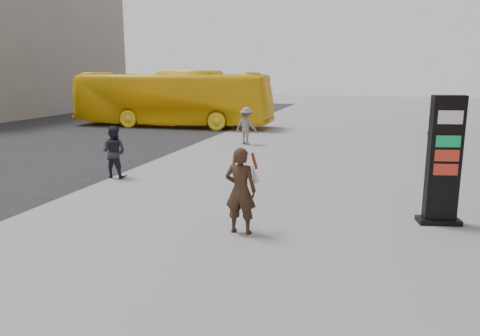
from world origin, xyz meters
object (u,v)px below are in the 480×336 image
(bus, at_px, (173,99))
(pedestrian_a, at_px, (114,152))
(pedestrian_b, at_px, (246,126))
(info_pylon, at_px, (444,161))
(pedestrian_c, at_px, (438,135))
(woman, at_px, (241,189))

(bus, bearing_deg, pedestrian_a, -165.29)
(pedestrian_a, distance_m, pedestrian_b, 7.38)
(pedestrian_a, xyz_separation_m, pedestrian_b, (2.01, 7.10, 0.02))
(info_pylon, relative_size, pedestrian_b, 1.68)
(bus, distance_m, pedestrian_c, 14.52)
(woman, bearing_deg, bus, -60.85)
(woman, xyz_separation_m, pedestrian_a, (-4.91, 3.52, -0.11))
(bus, height_order, pedestrian_b, bus)
(pedestrian_b, bearing_deg, pedestrian_c, -173.63)
(info_pylon, relative_size, pedestrian_c, 1.56)
(pedestrian_b, relative_size, pedestrian_c, 0.93)
(bus, bearing_deg, pedestrian_b, -133.61)
(bus, xyz_separation_m, pedestrian_a, (3.67, -12.12, -0.78))
(info_pylon, distance_m, pedestrian_a, 8.89)
(woman, height_order, pedestrian_c, woman)
(woman, relative_size, bus, 0.15)
(woman, distance_m, pedestrian_c, 10.43)
(woman, distance_m, bus, 17.85)
(pedestrian_b, bearing_deg, bus, -25.79)
(woman, relative_size, pedestrian_b, 1.08)
(pedestrian_a, bearing_deg, woman, 143.23)
(info_pylon, height_order, pedestrian_b, info_pylon)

